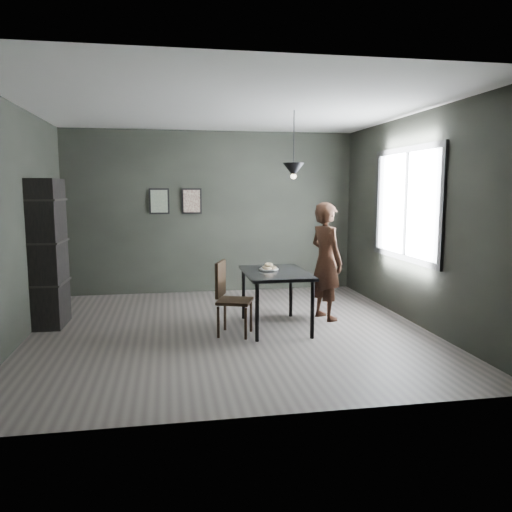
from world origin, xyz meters
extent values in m
plane|color=#37322F|center=(0.00, 0.00, 0.00)|extent=(5.00, 5.00, 0.00)
cube|color=black|center=(0.00, 2.50, 1.40)|extent=(5.00, 0.10, 2.80)
cube|color=silver|center=(0.00, 0.00, 2.80)|extent=(5.00, 5.00, 0.02)
cube|color=white|center=(2.48, 0.20, 1.60)|extent=(0.02, 1.80, 1.40)
cube|color=black|center=(2.47, 0.20, 1.60)|extent=(0.04, 1.96, 1.56)
cube|color=black|center=(0.60, 0.00, 0.73)|extent=(0.80, 1.20, 0.04)
cylinder|color=black|center=(0.26, -0.54, 0.35)|extent=(0.05, 0.05, 0.71)
cylinder|color=black|center=(0.94, -0.54, 0.35)|extent=(0.05, 0.05, 0.71)
cylinder|color=black|center=(0.26, 0.54, 0.35)|extent=(0.05, 0.05, 0.71)
cylinder|color=black|center=(0.94, 0.54, 0.35)|extent=(0.05, 0.05, 0.71)
cylinder|color=white|center=(0.53, 0.11, 0.76)|extent=(0.23, 0.23, 0.01)
torus|color=beige|center=(0.58, 0.11, 0.78)|extent=(0.11, 0.11, 0.04)
torus|color=beige|center=(0.51, 0.15, 0.78)|extent=(0.11, 0.11, 0.04)
torus|color=beige|center=(0.51, 0.07, 0.78)|extent=(0.11, 0.11, 0.04)
torus|color=beige|center=(0.53, 0.11, 0.82)|extent=(0.15, 0.15, 0.06)
imported|color=black|center=(1.39, 0.34, 0.81)|extent=(0.56, 0.69, 1.63)
cube|color=black|center=(0.04, -0.22, 0.43)|extent=(0.51, 0.51, 0.04)
cube|color=black|center=(-0.13, -0.15, 0.70)|extent=(0.17, 0.39, 0.44)
cylinder|color=black|center=(-0.18, -0.32, 0.19)|extent=(0.03, 0.03, 0.39)
cylinder|color=black|center=(0.14, -0.44, 0.19)|extent=(0.03, 0.03, 0.39)
cylinder|color=black|center=(-0.06, 0.00, 0.19)|extent=(0.03, 0.03, 0.39)
cylinder|color=black|center=(0.26, -0.12, 0.19)|extent=(0.03, 0.03, 0.39)
cube|color=black|center=(-2.32, 0.64, 0.97)|extent=(0.39, 0.66, 1.94)
cylinder|color=black|center=(0.85, 0.10, 2.42)|extent=(0.01, 0.01, 0.75)
cone|color=black|center=(0.85, 0.10, 2.05)|extent=(0.28, 0.28, 0.18)
sphere|color=#FFE0B2|center=(0.85, 0.10, 1.97)|extent=(0.07, 0.07, 0.07)
cube|color=black|center=(-0.90, 2.47, 1.60)|extent=(0.34, 0.03, 0.44)
cube|color=#3B5347|center=(-0.90, 2.45, 1.60)|extent=(0.28, 0.01, 0.38)
cube|color=black|center=(-0.35, 2.47, 1.60)|extent=(0.34, 0.03, 0.44)
cube|color=brown|center=(-0.35, 2.45, 1.60)|extent=(0.28, 0.01, 0.38)
camera|label=1|loc=(-0.75, -6.22, 1.81)|focal=35.00mm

